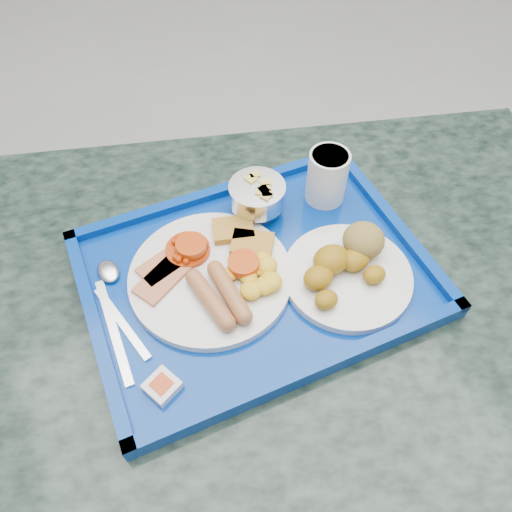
{
  "coord_description": "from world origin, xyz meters",
  "views": [
    {
      "loc": [
        -0.49,
        -0.66,
        1.3
      ],
      "look_at": [
        -0.28,
        -0.29,
        0.73
      ],
      "focal_mm": 35.0,
      "sensor_mm": 36.0,
      "label": 1
    }
  ],
  "objects_px": {
    "tray": "(256,275)",
    "main_plate": "(216,273)",
    "juice_cup": "(327,175)",
    "bread_plate": "(348,266)",
    "fruit_bowl": "(257,195)",
    "table": "(271,342)"
  },
  "relations": [
    {
      "from": "fruit_bowl",
      "to": "table",
      "type": "bearing_deg",
      "value": -110.21
    },
    {
      "from": "table",
      "to": "bread_plate",
      "type": "height_order",
      "value": "bread_plate"
    },
    {
      "from": "tray",
      "to": "juice_cup",
      "type": "bearing_deg",
      "value": 23.67
    },
    {
      "from": "bread_plate",
      "to": "fruit_bowl",
      "type": "distance_m",
      "value": 0.18
    },
    {
      "from": "bread_plate",
      "to": "juice_cup",
      "type": "distance_m",
      "value": 0.16
    },
    {
      "from": "main_plate",
      "to": "juice_cup",
      "type": "height_order",
      "value": "juice_cup"
    },
    {
      "from": "main_plate",
      "to": "fruit_bowl",
      "type": "relative_size",
      "value": 2.68
    },
    {
      "from": "juice_cup",
      "to": "fruit_bowl",
      "type": "bearing_deg",
      "value": 167.48
    },
    {
      "from": "main_plate",
      "to": "bread_plate",
      "type": "bearing_deg",
      "value": -27.81
    },
    {
      "from": "bread_plate",
      "to": "fruit_bowl",
      "type": "xyz_separation_m",
      "value": [
        -0.05,
        0.17,
        0.02
      ]
    },
    {
      "from": "bread_plate",
      "to": "fruit_bowl",
      "type": "height_order",
      "value": "same"
    },
    {
      "from": "table",
      "to": "fruit_bowl",
      "type": "height_order",
      "value": "fruit_bowl"
    },
    {
      "from": "tray",
      "to": "main_plate",
      "type": "height_order",
      "value": "main_plate"
    },
    {
      "from": "juice_cup",
      "to": "table",
      "type": "bearing_deg",
      "value": -147.11
    },
    {
      "from": "table",
      "to": "juice_cup",
      "type": "bearing_deg",
      "value": 32.89
    },
    {
      "from": "main_plate",
      "to": "fruit_bowl",
      "type": "bearing_deg",
      "value": 35.39
    },
    {
      "from": "table",
      "to": "fruit_bowl",
      "type": "bearing_deg",
      "value": 69.79
    },
    {
      "from": "main_plate",
      "to": "juice_cup",
      "type": "relative_size",
      "value": 2.64
    },
    {
      "from": "bread_plate",
      "to": "juice_cup",
      "type": "height_order",
      "value": "juice_cup"
    },
    {
      "from": "main_plate",
      "to": "table",
      "type": "bearing_deg",
      "value": -34.09
    },
    {
      "from": "tray",
      "to": "fruit_bowl",
      "type": "distance_m",
      "value": 0.13
    },
    {
      "from": "table",
      "to": "bread_plate",
      "type": "distance_m",
      "value": 0.24
    }
  ]
}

